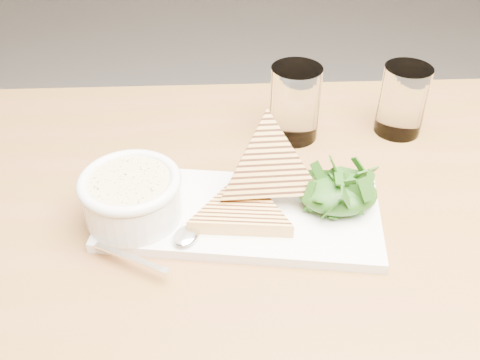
{
  "coord_description": "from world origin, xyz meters",
  "views": [
    {
      "loc": [
        -0.3,
        -0.5,
        1.21
      ],
      "look_at": [
        -0.28,
        0.06,
        0.77
      ],
      "focal_mm": 40.0,
      "sensor_mm": 36.0,
      "label": 1
    }
  ],
  "objects_px": {
    "soup_bowl": "(133,201)",
    "glass_far": "(402,100)",
    "platter": "(241,214)",
    "glass_near": "(295,103)",
    "table_top": "(312,255)"
  },
  "relations": [
    {
      "from": "table_top",
      "to": "glass_near",
      "type": "xyz_separation_m",
      "value": [
        0.0,
        0.25,
        0.08
      ]
    },
    {
      "from": "glass_near",
      "to": "glass_far",
      "type": "xyz_separation_m",
      "value": [
        0.17,
        0.01,
        -0.0
      ]
    },
    {
      "from": "soup_bowl",
      "to": "glass_far",
      "type": "bearing_deg",
      "value": 27.72
    },
    {
      "from": "soup_bowl",
      "to": "glass_near",
      "type": "height_order",
      "value": "glass_near"
    },
    {
      "from": "platter",
      "to": "soup_bowl",
      "type": "relative_size",
      "value": 2.96
    },
    {
      "from": "table_top",
      "to": "soup_bowl",
      "type": "distance_m",
      "value": 0.24
    },
    {
      "from": "platter",
      "to": "glass_far",
      "type": "xyz_separation_m",
      "value": [
        0.27,
        0.21,
        0.05
      ]
    },
    {
      "from": "soup_bowl",
      "to": "glass_near",
      "type": "xyz_separation_m",
      "value": [
        0.23,
        0.21,
        0.02
      ]
    },
    {
      "from": "table_top",
      "to": "platter",
      "type": "height_order",
      "value": "platter"
    },
    {
      "from": "table_top",
      "to": "platter",
      "type": "relative_size",
      "value": 3.53
    },
    {
      "from": "table_top",
      "to": "glass_far",
      "type": "height_order",
      "value": "glass_far"
    },
    {
      "from": "soup_bowl",
      "to": "platter",
      "type": "bearing_deg",
      "value": 1.99
    },
    {
      "from": "glass_far",
      "to": "table_top",
      "type": "bearing_deg",
      "value": -124.05
    },
    {
      "from": "platter",
      "to": "glass_near",
      "type": "distance_m",
      "value": 0.23
    },
    {
      "from": "soup_bowl",
      "to": "glass_far",
      "type": "relative_size",
      "value": 1.09
    }
  ]
}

